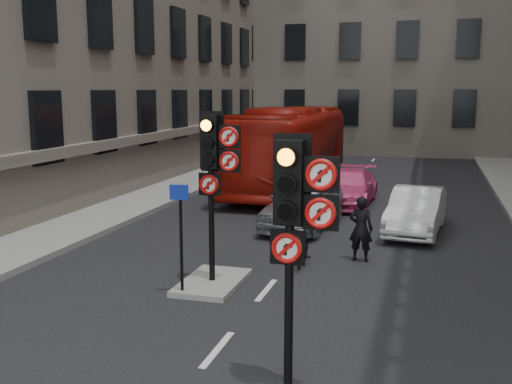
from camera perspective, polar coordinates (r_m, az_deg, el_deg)
The scene contains 12 objects.
pavement_left at distance 21.60m, azimuth -12.70°, elevation -1.28°, with size 3.00×50.00×0.16m, color gray.
centre_island at distance 12.98m, azimuth -4.19°, elevation -8.58°, with size 1.20×2.00×0.12m, color gray.
building_far at distance 45.03m, azimuth 12.63°, elevation 17.06°, with size 30.00×14.00×20.00m, color gray.
signal_near at distance 7.86m, azimuth 3.83°, elevation -1.71°, with size 0.91×0.40×3.58m.
signal_far at distance 12.37m, azimuth -3.98°, elevation 3.07°, with size 0.91×0.40×3.58m.
car_silver at distance 18.18m, azimuth 4.54°, elevation -1.02°, with size 1.75×4.35×1.48m, color #9D9FA4.
car_white at distance 18.01m, azimuth 15.01°, elevation -1.73°, with size 1.37×3.94×1.30m, color silver.
car_pink at distance 21.94m, azimuth 8.83°, elevation 0.45°, with size 1.74×4.29×1.25m, color #DA407E.
bus_red at distance 25.44m, azimuth 3.34°, elevation 4.26°, with size 2.84×12.16×3.39m, color #9A140B.
motorcycle at distance 14.34m, azimuth 4.49°, elevation -5.16°, with size 0.42×1.50×0.90m, color black.
motorcyclist at distance 14.75m, azimuth 9.96°, elevation -3.46°, with size 0.58×0.38×1.60m, color black.
info_sign at distance 11.98m, azimuth -7.21°, elevation -2.92°, with size 0.38×0.14×2.17m.
Camera 1 is at (3.13, -6.54, 4.15)m, focal length 42.00 mm.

